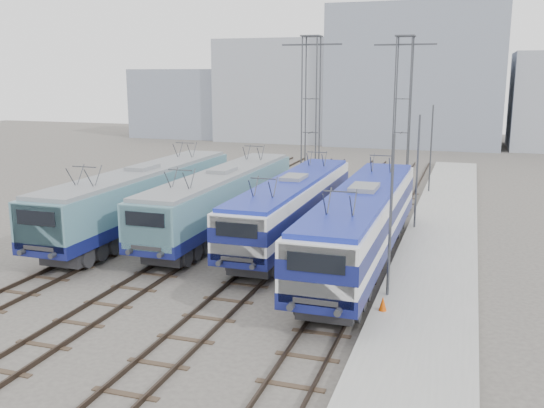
% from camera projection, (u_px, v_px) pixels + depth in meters
% --- Properties ---
extents(ground, '(160.00, 160.00, 0.00)m').
position_uv_depth(ground, '(180.00, 295.00, 26.04)').
color(ground, '#514C47').
extents(platform, '(4.00, 70.00, 0.30)m').
position_uv_depth(platform, '(436.00, 260.00, 30.32)').
color(platform, '#9E9E99').
rests_on(platform, ground).
extents(locomotive_far_left, '(2.97, 18.79, 3.54)m').
position_uv_depth(locomotive_far_left, '(142.00, 195.00, 35.68)').
color(locomotive_far_left, '#111754').
rests_on(locomotive_far_left, ground).
extents(locomotive_center_left, '(2.86, 18.06, 3.40)m').
position_uv_depth(locomotive_center_left, '(221.00, 196.00, 35.59)').
color(locomotive_center_left, '#111754').
rests_on(locomotive_center_left, ground).
extents(locomotive_center_right, '(2.76, 17.46, 3.28)m').
position_uv_depth(locomotive_center_right, '(293.00, 203.00, 33.84)').
color(locomotive_center_right, '#111754').
rests_on(locomotive_center_right, ground).
extents(locomotive_far_right, '(2.98, 18.85, 3.54)m').
position_uv_depth(locomotive_far_right, '(362.00, 220.00, 29.29)').
color(locomotive_far_right, '#111754').
rests_on(locomotive_far_right, ground).
extents(catenary_tower_west, '(4.50, 1.20, 12.00)m').
position_uv_depth(catenary_tower_west, '(311.00, 110.00, 45.08)').
color(catenary_tower_west, '#3F4247').
rests_on(catenary_tower_west, ground).
extents(catenary_tower_east, '(4.50, 1.20, 12.00)m').
position_uv_depth(catenary_tower_east, '(402.00, 111.00, 44.95)').
color(catenary_tower_east, '#3F4247').
rests_on(catenary_tower_east, ground).
extents(mast_front, '(0.12, 0.12, 7.00)m').
position_uv_depth(mast_front, '(390.00, 220.00, 24.54)').
color(mast_front, '#3F4247').
rests_on(mast_front, ground).
extents(mast_mid, '(0.12, 0.12, 7.00)m').
position_uv_depth(mast_mid, '(417.00, 174.00, 35.68)').
color(mast_mid, '#3F4247').
rests_on(mast_mid, ground).
extents(mast_rear, '(0.12, 0.12, 7.00)m').
position_uv_depth(mast_rear, '(431.00, 151.00, 46.83)').
color(mast_rear, '#3F4247').
rests_on(mast_rear, ground).
extents(safety_cone, '(0.31, 0.31, 0.57)m').
position_uv_depth(safety_cone, '(383.00, 303.00, 23.46)').
color(safety_cone, '#D74B06').
rests_on(safety_cone, platform).
extents(building_west, '(18.00, 12.00, 14.00)m').
position_uv_depth(building_west, '(287.00, 91.00, 86.43)').
color(building_west, '#969CA9').
rests_on(building_west, ground).
extents(building_center, '(22.00, 14.00, 18.00)m').
position_uv_depth(building_center, '(416.00, 76.00, 80.51)').
color(building_center, gray).
rests_on(building_center, ground).
extents(building_far_west, '(14.00, 10.00, 10.00)m').
position_uv_depth(building_far_west, '(186.00, 103.00, 91.74)').
color(building_far_west, gray).
rests_on(building_far_west, ground).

